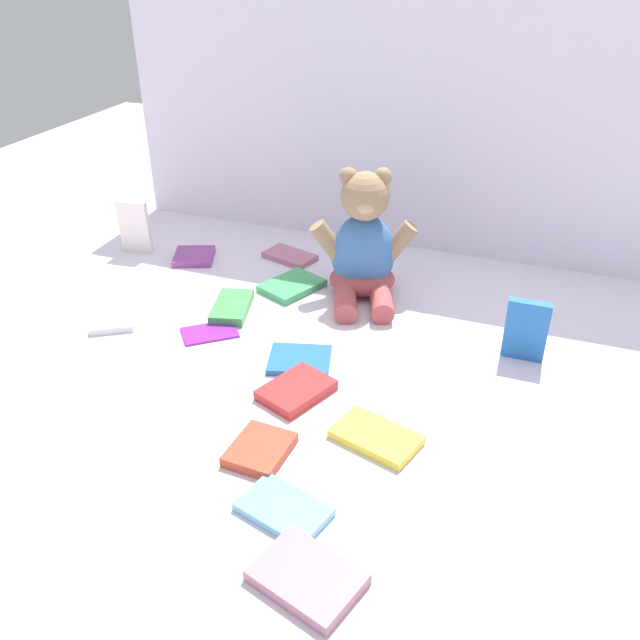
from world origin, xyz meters
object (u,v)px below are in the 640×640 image
object	(u,v)px
book_case_3	(260,450)
book_case_9	(300,360)
book_case_1	(292,286)
book_case_2	(210,331)
book_case_13	(296,390)
book_case_5	(376,437)
book_case_8	(113,316)
book_case_10	(526,330)
book_case_6	(135,227)
teddy_bear	(363,250)
book_case_4	(232,307)
book_case_0	(290,256)
book_case_11	(194,256)
book_case_12	(307,577)
book_case_7	(284,509)

from	to	relation	value
book_case_3	book_case_9	bearing A→B (deg)	-78.69
book_case_1	book_case_2	distance (m)	0.25
book_case_1	book_case_9	size ratio (longest dim) A/B	1.15
book_case_9	book_case_13	xyz separation A→B (m)	(0.03, -0.09, 0.00)
book_case_5	book_case_9	bearing A→B (deg)	66.89
book_case_8	book_case_10	size ratio (longest dim) A/B	1.04
book_case_1	book_case_10	bearing A→B (deg)	-168.16
book_case_3	book_case_6	size ratio (longest dim) A/B	0.75
book_case_2	teddy_bear	bearing A→B (deg)	99.83
book_case_2	book_case_6	size ratio (longest dim) A/B	0.80
book_case_9	teddy_bear	bearing A→B (deg)	-20.28
book_case_4	book_case_6	world-z (taller)	book_case_6
book_case_0	book_case_2	xyz separation A→B (m)	(-0.02, -0.38, -0.00)
book_case_1	book_case_2	size ratio (longest dim) A/B	1.21
teddy_bear	book_case_11	world-z (taller)	teddy_bear
book_case_2	book_case_3	world-z (taller)	book_case_3
teddy_bear	book_case_8	size ratio (longest dim) A/B	2.21
book_case_4	book_case_5	distance (m)	0.50
book_case_3	book_case_4	distance (m)	0.46
book_case_13	book_case_3	bearing A→B (deg)	113.69
book_case_11	book_case_8	bearing A→B (deg)	-114.02
book_case_10	book_case_3	bearing A→B (deg)	-130.20
teddy_bear	book_case_9	world-z (taller)	teddy_bear
book_case_2	book_case_0	bearing A→B (deg)	138.12
book_case_5	book_case_13	world-z (taller)	book_case_13
book_case_9	book_case_4	bearing A→B (deg)	42.64
book_case_4	book_case_11	bearing A→B (deg)	121.28
book_case_11	book_case_13	bearing A→B (deg)	-65.15
book_case_11	book_case_12	size ratio (longest dim) A/B	0.76
book_case_6	book_case_8	distance (m)	0.34
book_case_12	book_case_13	world-z (taller)	book_case_13
book_case_13	book_case_8	bearing A→B (deg)	8.43
book_case_5	book_case_13	size ratio (longest dim) A/B	1.10
book_case_2	book_case_4	size ratio (longest dim) A/B	0.83
book_case_0	book_case_4	bearing A→B (deg)	13.36
book_case_7	book_case_4	bearing A→B (deg)	-130.33
book_case_1	book_case_5	distance (m)	0.54
book_case_2	book_case_12	xyz separation A→B (m)	(0.40, -0.48, 0.00)
book_case_6	book_case_8	bearing A→B (deg)	-71.17
book_case_12	book_case_5	bearing A→B (deg)	-163.97
book_case_7	book_case_9	world-z (taller)	book_case_7
book_case_2	book_case_6	bearing A→B (deg)	-167.66
book_case_9	book_case_13	distance (m)	0.10
book_case_10	book_case_8	bearing A→B (deg)	-169.86
teddy_bear	book_case_7	bearing A→B (deg)	-101.37
book_case_6	book_case_12	bearing A→B (deg)	-51.44
book_case_4	book_case_7	xyz separation A→B (m)	(0.33, -0.48, -0.00)
teddy_bear	book_case_2	size ratio (longest dim) A/B	2.59
book_case_6	book_case_4	bearing A→B (deg)	-33.48
book_case_2	book_case_5	size ratio (longest dim) A/B	0.81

